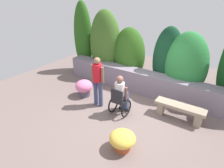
{
  "coord_description": "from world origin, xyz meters",
  "views": [
    {
      "loc": [
        2.49,
        -4.72,
        3.62
      ],
      "look_at": [
        -0.66,
        -0.01,
        0.85
      ],
      "focal_mm": 31.52,
      "sensor_mm": 36.0,
      "label": 1
    }
  ],
  "objects": [
    {
      "name": "flower_pot_terracotta_by_wall",
      "position": [
        0.64,
        -1.5,
        0.28
      ],
      "size": [
        0.65,
        0.65,
        0.52
      ],
      "color": "#A84A2A",
      "rests_on": "ground"
    },
    {
      "name": "person_standing_companion",
      "position": [
        -1.1,
        -0.19,
        0.99
      ],
      "size": [
        0.49,
        0.3,
        1.71
      ],
      "rotation": [
        0.0,
        0.0,
        0.14
      ],
      "color": "#3B4268",
      "rests_on": "ground"
    },
    {
      "name": "stone_bench",
      "position": [
        1.42,
        0.56,
        0.32
      ],
      "size": [
        1.49,
        0.38,
        0.48
      ],
      "rotation": [
        0.0,
        0.0,
        0.05
      ],
      "color": "gray",
      "rests_on": "ground"
    },
    {
      "name": "hedge_backdrop",
      "position": [
        0.02,
        2.09,
        1.34
      ],
      "size": [
        8.06,
        1.13,
        3.18
      ],
      "color": "#295C1A",
      "rests_on": "ground"
    },
    {
      "name": "ground_plane",
      "position": [
        0.0,
        0.0,
        0.0
      ],
      "size": [
        11.55,
        11.55,
        0.0
      ],
      "primitive_type": "plane",
      "color": "#715F5C"
    },
    {
      "name": "stone_retaining_wall",
      "position": [
        0.0,
        1.51,
        0.42
      ],
      "size": [
        7.19,
        0.56,
        0.84
      ],
      "primitive_type": "cube",
      "color": "gray",
      "rests_on": "ground"
    },
    {
      "name": "flower_pot_purple_near",
      "position": [
        -1.93,
        0.05,
        0.34
      ],
      "size": [
        0.63,
        0.63,
        0.62
      ],
      "color": "#4B4455",
      "rests_on": "ground"
    },
    {
      "name": "person_in_wheelchair",
      "position": [
        -0.22,
        -0.2,
        0.62
      ],
      "size": [
        0.53,
        0.66,
        1.33
      ],
      "rotation": [
        0.0,
        0.0,
        0.16
      ],
      "color": "black",
      "rests_on": "ground"
    }
  ]
}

